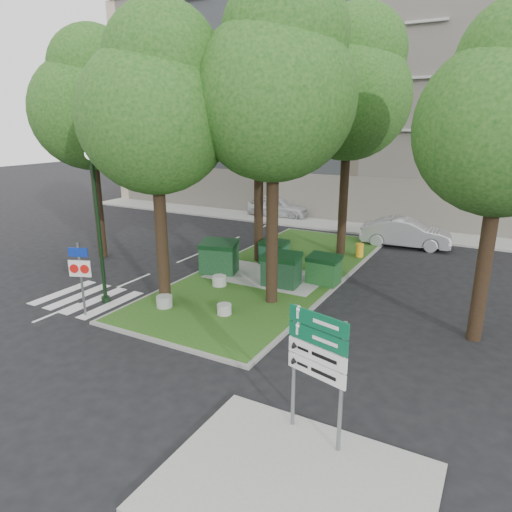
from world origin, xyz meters
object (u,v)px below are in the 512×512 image
Objects in this scene: tree_median_near_left at (157,102)px; dumpster_b at (274,252)px; tree_median_mid at (261,115)px; dumpster_a at (219,257)px; bollard_right at (224,309)px; litter_bin at (360,250)px; street_lamp at (97,208)px; dumpster_d at (324,269)px; bollard_left at (164,301)px; traffic_sign_pole at (80,270)px; directional_sign at (318,357)px; tree_median_far at (352,85)px; car_white at (278,207)px; tree_median_near_right at (277,81)px; car_silver at (406,233)px; tree_street_left at (90,100)px; bollard_mid at (219,281)px; tree_street_right at (511,111)px; dumpster_c at (281,270)px.

dumpster_b is (1.37, 6.23, -6.62)m from tree_median_near_left.
dumpster_a is at bearing -105.71° from tree_median_mid.
bollard_right is 9.60m from litter_bin.
street_lamp reaches higher than dumpster_b.
street_lamp is (-6.72, -5.76, 2.95)m from dumpster_d.
dumpster_d is at bearing -4.11° from dumpster_a.
bollard_right is at bearing 12.28° from bollard_left.
traffic_sign_pole is 10.01m from directional_sign.
tree_median_far is 12.91m from car_white.
dumpster_a reaches higher than dumpster_d.
dumpster_d is (4.65, 0.92, -0.13)m from dumpster_a.
tree_median_mid is at bearing 138.51° from directional_sign.
car_silver is at bearing 76.41° from tree_median_near_right.
dumpster_a is 6.42m from traffic_sign_pole.
tree_median_far is 12.29m from tree_street_left.
tree_median_near_right is 19.57× the size of bollard_mid.
dumpster_b is at bearing 80.38° from bollard_mid.
tree_median_far reaches higher than tree_street_left.
bollard_left is (7.20, -3.95, -7.32)m from tree_street_left.
car_white reaches higher than bollard_mid.
tree_median_near_left is 6.34m from traffic_sign_pole.
tree_median_mid reaches higher than directional_sign.
bollard_right is 0.09× the size of street_lamp.
car_silver reaches higher than dumpster_d.
dumpster_d is 10.04m from directional_sign.
tree_median_far is 8.91× the size of dumpster_b.
litter_bin is at bearing 33.35° from dumpster_a.
directional_sign is at bearing -67.21° from dumpster_d.
tree_street_right reaches higher than bollard_mid.
bollard_left is 0.10× the size of street_lamp.
tree_median_near_left is 3.92× the size of traffic_sign_pole.
car_silver is (8.45, 13.88, -2.88)m from street_lamp.
traffic_sign_pole is at bearing -142.36° from tree_median_near_right.
dumpster_d is 9.33m from street_lamp.
dumpster_c is at bearing 154.80° from car_silver.
tree_street_right is 2.11× the size of car_silver.
dumpster_c reaches higher than dumpster_d.
tree_street_left is 12.10m from dumpster_c.
bollard_left is (-3.30, -2.45, -7.66)m from tree_median_near_right.
bollard_right is (2.73, -3.85, -0.54)m from dumpster_a.
dumpster_a is 3.20m from dumpster_c.
tree_median_mid is 4.59m from tree_median_far.
tree_median_far is at bearing 43.15° from tree_median_mid.
car_white is 10.58m from car_silver.
dumpster_d is at bearing -92.49° from litter_bin.
tree_median_far is 15.92m from directional_sign.
street_lamp is at bearing -168.39° from bollard_right.
street_lamp reaches higher than car_silver.
tree_street_right is 3.47× the size of directional_sign.
tree_median_far reaches higher than tree_street_right.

